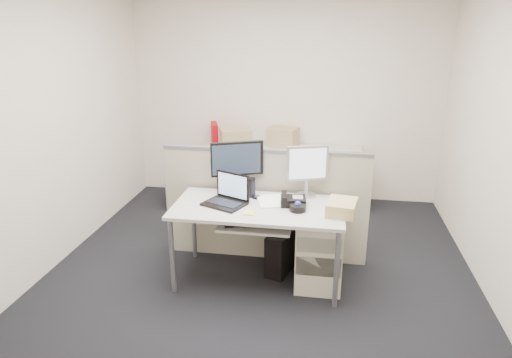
% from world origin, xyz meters
% --- Properties ---
extents(floor, '(4.00, 4.50, 0.01)m').
position_xyz_m(floor, '(0.00, 0.00, -0.01)').
color(floor, black).
rests_on(floor, ground).
extents(wall_back, '(4.00, 0.02, 2.70)m').
position_xyz_m(wall_back, '(0.00, 2.25, 1.35)').
color(wall_back, beige).
rests_on(wall_back, ground).
extents(wall_front, '(4.00, 0.02, 2.70)m').
position_xyz_m(wall_front, '(0.00, -2.25, 1.35)').
color(wall_front, beige).
rests_on(wall_front, ground).
extents(wall_left, '(0.02, 4.50, 2.70)m').
position_xyz_m(wall_left, '(-2.00, 0.00, 1.35)').
color(wall_left, beige).
rests_on(wall_left, ground).
extents(desk, '(1.50, 0.75, 0.73)m').
position_xyz_m(desk, '(0.00, 0.00, 0.66)').
color(desk, '#B9B6AD').
rests_on(desk, floor).
extents(keyboard_tray, '(0.62, 0.32, 0.02)m').
position_xyz_m(keyboard_tray, '(0.00, -0.18, 0.62)').
color(keyboard_tray, '#B9B6AD').
rests_on(keyboard_tray, desk).
extents(drawer_pedestal, '(0.40, 0.55, 0.65)m').
position_xyz_m(drawer_pedestal, '(0.55, 0.05, 0.33)').
color(drawer_pedestal, beige).
rests_on(drawer_pedestal, floor).
extents(cubicle_partition, '(2.00, 0.06, 1.10)m').
position_xyz_m(cubicle_partition, '(0.00, 0.45, 0.55)').
color(cubicle_partition, '#A6A089').
rests_on(cubicle_partition, floor).
extents(back_counter, '(2.00, 0.60, 0.72)m').
position_xyz_m(back_counter, '(0.00, 1.93, 0.36)').
color(back_counter, beige).
rests_on(back_counter, floor).
extents(monitor_main, '(0.53, 0.36, 0.49)m').
position_xyz_m(monitor_main, '(-0.25, 0.32, 0.98)').
color(monitor_main, black).
rests_on(monitor_main, desk).
extents(monitor_small, '(0.43, 0.31, 0.47)m').
position_xyz_m(monitor_small, '(0.40, 0.32, 0.97)').
color(monitor_small, '#B7B7BC').
rests_on(monitor_small, desk).
extents(laptop, '(0.43, 0.38, 0.26)m').
position_xyz_m(laptop, '(-0.30, -0.02, 0.86)').
color(laptop, black).
rests_on(laptop, desk).
extents(trackball, '(0.14, 0.14, 0.05)m').
position_xyz_m(trackball, '(0.35, -0.05, 0.76)').
color(trackball, black).
rests_on(trackball, desk).
extents(desk_phone, '(0.24, 0.20, 0.07)m').
position_xyz_m(desk_phone, '(0.30, 0.08, 0.76)').
color(desk_phone, black).
rests_on(desk_phone, desk).
extents(paper_stack, '(0.32, 0.37, 0.01)m').
position_xyz_m(paper_stack, '(0.10, 0.12, 0.74)').
color(paper_stack, white).
rests_on(paper_stack, desk).
extents(sticky_pad, '(0.09, 0.09, 0.01)m').
position_xyz_m(sticky_pad, '(-0.05, -0.18, 0.74)').
color(sticky_pad, '#F0F24E').
rests_on(sticky_pad, desk).
extents(travel_mug, '(0.09, 0.09, 0.17)m').
position_xyz_m(travel_mug, '(-0.10, 0.22, 0.81)').
color(travel_mug, black).
rests_on(travel_mug, desk).
extents(banana, '(0.15, 0.14, 0.04)m').
position_xyz_m(banana, '(0.28, 0.10, 0.75)').
color(banana, '#D8C210').
rests_on(banana, desk).
extents(cellphone, '(0.08, 0.11, 0.01)m').
position_xyz_m(cellphone, '(-0.04, 0.20, 0.74)').
color(cellphone, black).
rests_on(cellphone, desk).
extents(manila_folders, '(0.28, 0.33, 0.11)m').
position_xyz_m(manila_folders, '(0.72, -0.05, 0.79)').
color(manila_folders, tan).
rests_on(manila_folders, desk).
extents(keyboard, '(0.48, 0.30, 0.03)m').
position_xyz_m(keyboard, '(-0.05, -0.14, 0.64)').
color(keyboard, black).
rests_on(keyboard, keyboard_tray).
extents(pc_tower_desk, '(0.30, 0.47, 0.41)m').
position_xyz_m(pc_tower_desk, '(0.20, 0.20, 0.20)').
color(pc_tower_desk, black).
rests_on(pc_tower_desk, floor).
extents(pc_tower_spare_dark, '(0.24, 0.46, 0.41)m').
position_xyz_m(pc_tower_spare_dark, '(-1.19, 1.75, 0.20)').
color(pc_tower_spare_dark, black).
rests_on(pc_tower_spare_dark, floor).
extents(pc_tower_spare_silver, '(0.18, 0.45, 0.42)m').
position_xyz_m(pc_tower_spare_silver, '(-1.30, 1.63, 0.21)').
color(pc_tower_spare_silver, '#B7B7BC').
rests_on(pc_tower_spare_silver, floor).
extents(cardboard_box_left, '(0.45, 0.40, 0.28)m').
position_xyz_m(cardboard_box_left, '(-0.57, 1.81, 0.86)').
color(cardboard_box_left, tan).
rests_on(cardboard_box_left, back_counter).
extents(cardboard_box_right, '(0.43, 0.37, 0.26)m').
position_xyz_m(cardboard_box_right, '(0.00, 2.05, 0.85)').
color(cardboard_box_right, tan).
rests_on(cardboard_box_right, back_counter).
extents(red_binder, '(0.17, 0.33, 0.30)m').
position_xyz_m(red_binder, '(-0.90, 2.03, 0.87)').
color(red_binder, '#93030B').
rests_on(red_binder, back_counter).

